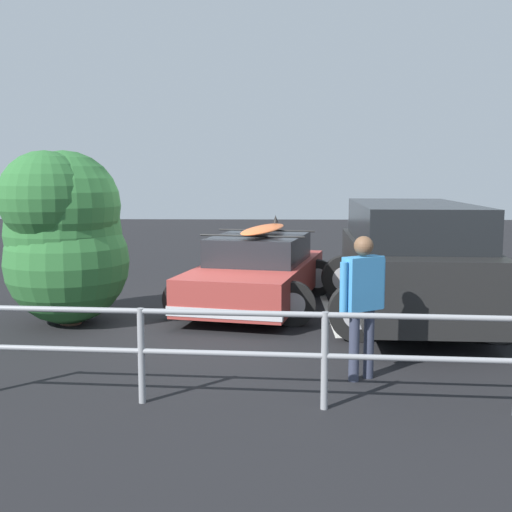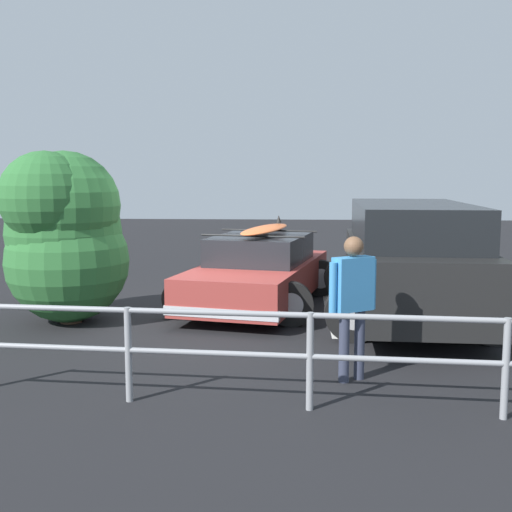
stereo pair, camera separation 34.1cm
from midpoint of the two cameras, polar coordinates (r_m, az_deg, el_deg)
The scene contains 7 objects.
ground_plane at distance 10.39m, azimuth -3.13°, elevation -5.32°, with size 44.00×44.00×0.02m, color black.
parking_stripe at distance 11.06m, azimuth 7.35°, elevation -4.53°, with size 4.24×0.12×0.00m, color silver.
sedan_car at distance 10.98m, azimuth 1.15°, elevation -1.44°, with size 2.88×4.36×1.49m.
suv_car at distance 10.25m, azimuth 14.49°, elevation -0.30°, with size 2.77×5.01×1.81m.
person_bystander at distance 7.06m, azimuth 9.97°, elevation -3.43°, with size 0.53×0.40×1.60m.
railing_fence at distance 6.20m, azimuth 6.42°, elevation -7.86°, with size 7.24×0.56×0.96m.
bush_near_left at distance 10.12m, azimuth -15.77°, elevation 2.11°, with size 1.86×2.25×2.61m.
Camera 2 is at (-1.35, 10.06, 2.26)m, focal length 45.00 mm.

